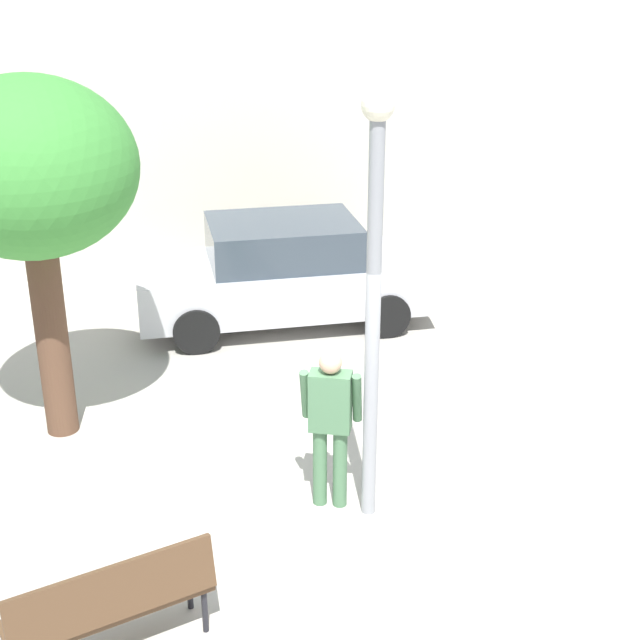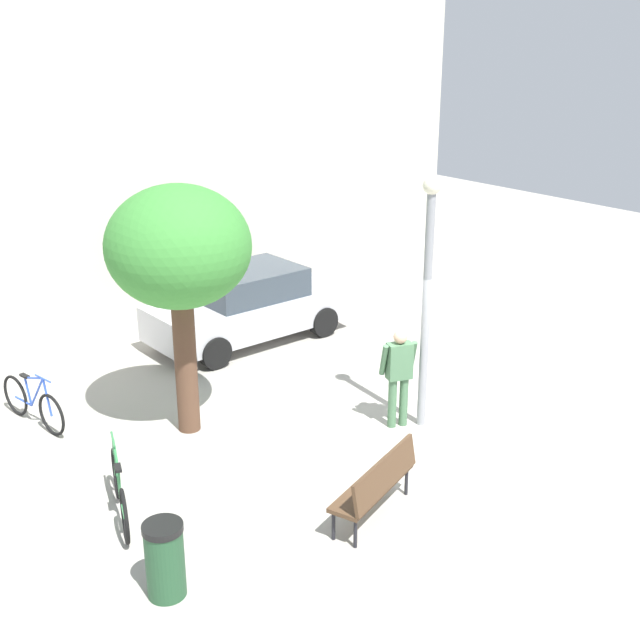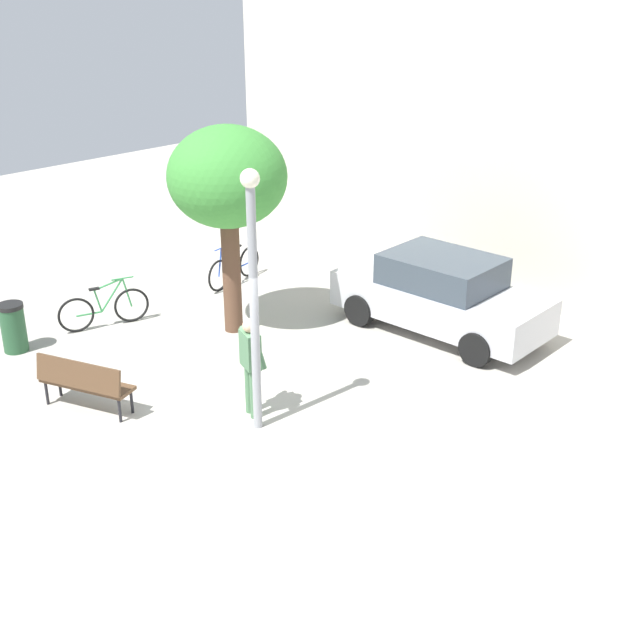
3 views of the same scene
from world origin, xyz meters
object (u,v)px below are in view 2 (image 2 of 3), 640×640
object	(u,v)px
lamppost	(427,286)
parked_car_silver	(249,305)
bicycle_green	(120,492)
bicycle_blue	(33,403)
plaza_tree	(179,250)
person_by_lamppost	(399,371)
trash_bin	(165,560)
park_bench	(378,482)

from	to	relation	value
lamppost	parked_car_silver	world-z (taller)	lamppost
bicycle_green	parked_car_silver	distance (m)	6.60
bicycle_blue	parked_car_silver	distance (m)	5.01
plaza_tree	bicycle_blue	size ratio (longest dim) A/B	2.25
person_by_lamppost	bicycle_green	distance (m)	4.75
trash_bin	bicycle_green	bearing A→B (deg)	82.16
lamppost	bicycle_green	world-z (taller)	lamppost
lamppost	parked_car_silver	size ratio (longest dim) A/B	0.96
trash_bin	bicycle_blue	bearing A→B (deg)	87.33
bicycle_green	parked_car_silver	size ratio (longest dim) A/B	0.41
plaza_tree	bicycle_green	bearing A→B (deg)	-139.23
bicycle_green	trash_bin	bearing A→B (deg)	-97.84
lamppost	park_bench	bearing A→B (deg)	-145.98
trash_bin	person_by_lamppost	bearing A→B (deg)	16.69
person_by_lamppost	parked_car_silver	size ratio (longest dim) A/B	0.39
park_bench	plaza_tree	bearing A→B (deg)	101.28
bicycle_blue	trash_bin	world-z (taller)	bicycle_blue
plaza_tree	trash_bin	bearing A→B (deg)	-122.32
lamppost	trash_bin	distance (m)	5.78
bicycle_green	parked_car_silver	world-z (taller)	parked_car_silver
park_bench	trash_bin	world-z (taller)	trash_bin
bicycle_blue	parked_car_silver	bearing A→B (deg)	12.53
bicycle_blue	bicycle_green	distance (m)	3.35
bicycle_blue	trash_bin	size ratio (longest dim) A/B	1.90
plaza_tree	park_bench	bearing A→B (deg)	-78.72
plaza_tree	bicycle_green	size ratio (longest dim) A/B	2.31
lamppost	plaza_tree	world-z (taller)	lamppost
park_bench	bicycle_blue	world-z (taller)	bicycle_blue
lamppost	bicycle_blue	world-z (taller)	lamppost
park_bench	plaza_tree	world-z (taller)	plaza_tree
person_by_lamppost	park_bench	world-z (taller)	person_by_lamppost
park_bench	parked_car_silver	distance (m)	6.88
plaza_tree	parked_car_silver	distance (m)	4.60
person_by_lamppost	plaza_tree	world-z (taller)	plaza_tree
lamppost	trash_bin	size ratio (longest dim) A/B	4.37
person_by_lamppost	parked_car_silver	distance (m)	4.73
plaza_tree	trash_bin	world-z (taller)	plaza_tree
person_by_lamppost	park_bench	xyz separation A→B (m)	(-2.02, -1.80, -0.42)
lamppost	trash_bin	world-z (taller)	lamppost
trash_bin	parked_car_silver	bearing A→B (deg)	50.53
bicycle_blue	parked_car_silver	xyz separation A→B (m)	(4.88, 1.08, 0.39)
plaza_tree	bicycle_blue	world-z (taller)	plaza_tree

